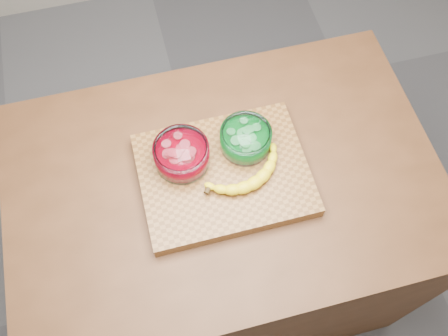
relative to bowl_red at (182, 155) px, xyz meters
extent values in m
plane|color=#595A5E|center=(0.10, -0.06, -0.97)|extent=(3.50, 3.50, 0.00)
cube|color=#4F2D17|center=(0.10, -0.06, -0.52)|extent=(1.20, 0.80, 0.90)
cube|color=brown|center=(0.10, -0.06, -0.05)|extent=(0.45, 0.35, 0.04)
cylinder|color=white|center=(0.00, 0.00, 0.00)|extent=(0.15, 0.15, 0.07)
cylinder|color=red|center=(0.00, 0.00, -0.01)|extent=(0.13, 0.13, 0.04)
cylinder|color=#FF5064|center=(0.00, 0.00, 0.02)|extent=(0.12, 0.12, 0.02)
cylinder|color=white|center=(0.18, 0.01, 0.00)|extent=(0.14, 0.14, 0.06)
cylinder|color=#0A8E26|center=(0.18, 0.01, -0.01)|extent=(0.12, 0.12, 0.04)
cylinder|color=#67DB75|center=(0.18, 0.01, 0.02)|extent=(0.11, 0.11, 0.02)
camera|label=1|loc=(-0.05, -0.65, 1.15)|focal=40.00mm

